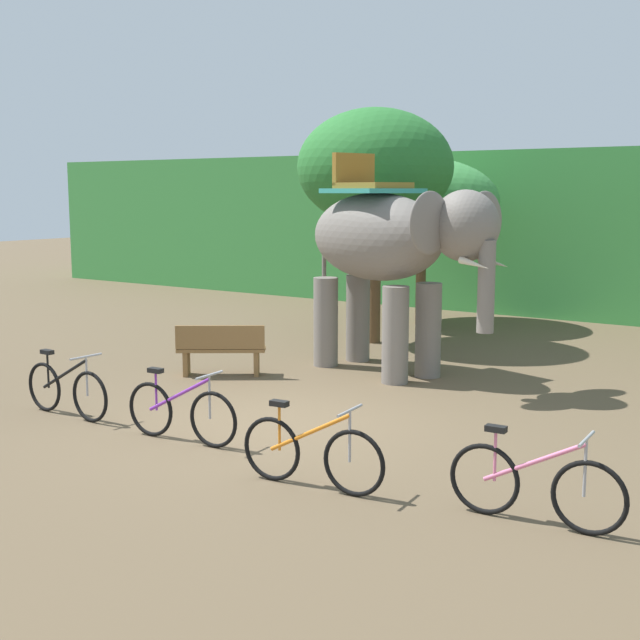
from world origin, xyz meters
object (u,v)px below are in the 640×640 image
elephant (390,246)px  wooden_bench (221,348)px  tree_center_left (422,203)px  bike_orange (311,453)px  bike_black (66,389)px  bike_pink (535,485)px  tree_left (375,168)px  bike_purple (181,412)px

elephant → wooden_bench: size_ratio=2.90×
tree_center_left → bike_orange: tree_center_left is taller
bike_black → wooden_bench: 3.22m
bike_black → bike_pink: bearing=-0.5°
tree_left → wooden_bench: 5.29m
elephant → bike_pink: (4.46, -5.02, -1.82)m
tree_left → bike_black: (-0.53, -7.48, -3.20)m
bike_purple → bike_orange: bearing=-11.1°
bike_black → tree_left: bearing=86.0°
elephant → bike_orange: bearing=-68.2°
bike_black → tree_center_left: bearing=89.2°
bike_pink → tree_center_left: bearing=122.7°
bike_pink → bike_purple: bearing=179.1°
tree_center_left → bike_purple: (2.03, -10.27, -2.47)m
bike_purple → bike_orange: size_ratio=1.00×
elephant → bike_black: (-2.32, -4.96, -1.82)m
wooden_bench → tree_center_left: bearing=89.2°
bike_orange → tree_left: bearing=116.6°
bike_purple → bike_pink: 4.62m
tree_center_left → wooden_bench: 7.45m
tree_center_left → bike_pink: 12.54m
tree_center_left → bike_black: bearing=-90.8°
bike_black → bike_orange: (4.48, -0.44, 0.00)m
elephant → bike_black: bearing=-115.1°
tree_left → bike_black: tree_left is taller
elephant → wooden_bench: elephant is taller
bike_purple → bike_orange: 2.36m
elephant → bike_orange: (2.16, -5.40, -1.82)m
bike_orange → elephant: bearing=111.8°
bike_black → bike_pink: same height
elephant → bike_orange: 6.10m
bike_black → bike_purple: (2.17, 0.02, 0.00)m
elephant → bike_orange: size_ratio=2.48×
bike_black → bike_orange: same height
tree_left → wooden_bench: bearing=-96.5°
tree_center_left → wooden_bench: (-0.10, -7.06, -2.38)m
tree_center_left → elephant: tree_center_left is taller
tree_center_left → bike_purple: bearing=-78.8°
bike_pink → tree_left: bearing=129.7°
bike_pink → bike_black: bearing=179.5°
bike_black → bike_orange: size_ratio=1.00×
bike_orange → wooden_bench: (-4.44, 3.66, 0.09)m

